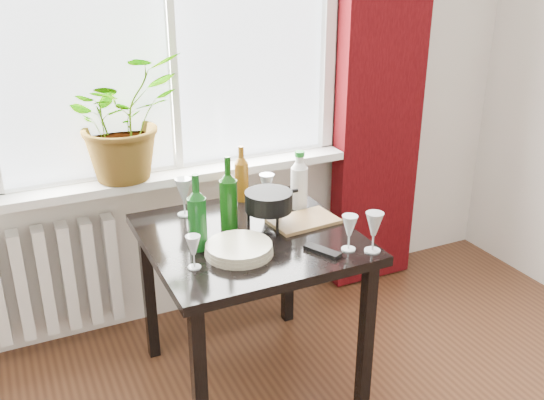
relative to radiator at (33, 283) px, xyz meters
name	(u,v)px	position (x,y,z in m)	size (l,w,h in m)	color
window	(168,7)	(0.75, 0.04, 1.22)	(1.72, 0.08, 1.62)	white
windowsill	(182,174)	(0.75, -0.03, 0.44)	(1.72, 0.20, 0.04)	white
curtain	(383,61)	(1.87, -0.06, 0.92)	(0.50, 0.12, 2.56)	#340407
radiator	(33,283)	(0.00, 0.00, 0.00)	(0.80, 0.10, 0.55)	white
table	(250,254)	(0.85, -0.63, 0.27)	(0.85, 0.85, 0.74)	black
potted_plant	(122,117)	(0.49, -0.01, 0.76)	(0.52, 0.45, 0.58)	#327920
wine_bottle_left	(197,212)	(0.61, -0.66, 0.52)	(0.07, 0.07, 0.32)	#0D4613
wine_bottle_right	(228,193)	(0.79, -0.54, 0.52)	(0.08, 0.08, 0.32)	#0D3A0B
bottle_amber	(241,173)	(0.96, -0.27, 0.50)	(0.07, 0.07, 0.27)	brown
cleaning_bottle	(299,180)	(1.17, -0.47, 0.50)	(0.08, 0.08, 0.27)	silver
wineglass_front_right	(349,233)	(1.15, -0.93, 0.44)	(0.06, 0.06, 0.15)	silver
wineglass_far_right	(374,232)	(1.23, -0.98, 0.44)	(0.07, 0.07, 0.17)	silver
wineglass_back_center	(267,191)	(1.03, -0.40, 0.44)	(0.07, 0.07, 0.17)	silver
wineglass_back_left	(184,197)	(0.66, -0.32, 0.45)	(0.08, 0.08, 0.18)	#B3BCC1
wineglass_front_left	(194,252)	(0.55, -0.81, 0.43)	(0.06, 0.06, 0.13)	silver
plate_stack	(239,249)	(0.74, -0.78, 0.38)	(0.27, 0.27, 0.04)	#B8B398
fondue_pot	(269,209)	(0.96, -0.59, 0.44)	(0.23, 0.20, 0.16)	black
tv_remote	(322,251)	(1.04, -0.91, 0.37)	(0.05, 0.15, 0.02)	black
cutting_board	(303,221)	(1.11, -0.62, 0.37)	(0.29, 0.19, 0.02)	olive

